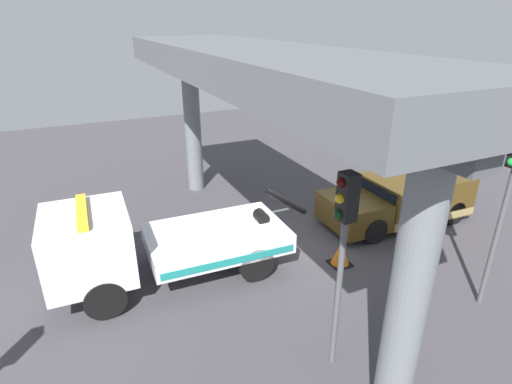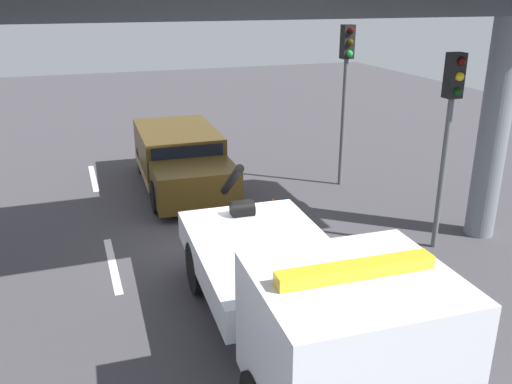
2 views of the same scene
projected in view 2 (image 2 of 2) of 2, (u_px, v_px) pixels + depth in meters
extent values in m
cube|color=#423F44|center=(224.00, 250.00, 12.17)|extent=(60.00, 40.00, 0.10)
cube|color=silver|center=(93.00, 178.00, 16.72)|extent=(2.60, 0.16, 0.01)
cube|color=silver|center=(113.00, 264.00, 11.40)|extent=(2.60, 0.16, 0.01)
cube|color=white|center=(264.00, 257.00, 9.68)|extent=(3.92, 2.53, 0.55)
cube|color=white|center=(351.00, 337.00, 6.50)|extent=(2.13, 2.37, 1.65)
cube|color=black|center=(379.00, 341.00, 5.83)|extent=(0.14, 2.21, 0.66)
cube|color=teal|center=(326.00, 253.00, 10.04)|extent=(3.65, 0.15, 0.20)
cylinder|color=black|center=(232.00, 180.00, 11.39)|extent=(1.42, 0.23, 1.07)
cylinder|color=black|center=(242.00, 209.00, 10.78)|extent=(0.38, 0.46, 0.36)
cube|color=yellow|center=(356.00, 270.00, 6.19)|extent=(0.31, 1.93, 0.16)
cylinder|color=black|center=(410.00, 377.00, 7.31)|extent=(1.01, 0.35, 1.00)
cylinder|color=black|center=(302.00, 253.00, 10.80)|extent=(1.01, 0.35, 1.00)
cylinder|color=black|center=(199.00, 267.00, 10.22)|extent=(1.01, 0.35, 1.00)
cube|color=#4C3814|center=(177.00, 151.00, 16.30)|extent=(3.53, 2.32, 1.35)
cube|color=#4C3814|center=(195.00, 184.00, 14.05)|extent=(1.80, 2.17, 0.95)
cube|color=black|center=(188.00, 157.00, 14.63)|extent=(0.13, 1.94, 0.59)
cube|color=#9E8451|center=(178.00, 166.00, 16.47)|extent=(3.55, 2.34, 0.28)
cylinder|color=black|center=(230.00, 189.00, 14.55)|extent=(0.85, 0.31, 0.84)
cylinder|color=black|center=(157.00, 196.00, 14.01)|extent=(0.85, 0.31, 0.84)
cylinder|color=black|center=(203.00, 155.00, 17.59)|extent=(0.85, 0.31, 0.84)
cylinder|color=black|center=(143.00, 160.00, 17.05)|extent=(0.85, 0.31, 0.84)
cylinder|color=slate|center=(495.00, 124.00, 11.98)|extent=(0.65, 0.65, 5.26)
cube|color=#4A4E52|center=(239.00, 9.00, 9.31)|extent=(0.50, 13.36, 0.36)
cylinder|color=#515456|center=(343.00, 124.00, 15.57)|extent=(0.12, 0.12, 3.65)
cube|color=black|center=(347.00, 42.00, 14.79)|extent=(0.28, 0.32, 0.90)
sphere|color=#360605|center=(351.00, 31.00, 14.55)|extent=(0.18, 0.18, 0.18)
sphere|color=#3A2D06|center=(350.00, 42.00, 14.65)|extent=(0.18, 0.18, 0.18)
sphere|color=green|center=(350.00, 54.00, 14.75)|extent=(0.18, 0.18, 0.18)
cylinder|color=#515456|center=(442.00, 176.00, 11.64)|extent=(0.12, 0.12, 3.34)
cube|color=black|center=(454.00, 76.00, 10.91)|extent=(0.28, 0.32, 0.90)
sphere|color=#360605|center=(462.00, 61.00, 10.67)|extent=(0.18, 0.18, 0.18)
sphere|color=gold|center=(460.00, 77.00, 10.77)|extent=(0.18, 0.18, 0.18)
sphere|color=black|center=(458.00, 92.00, 10.87)|extent=(0.18, 0.18, 0.18)
cone|color=orange|center=(273.00, 211.00, 13.23)|extent=(0.54, 0.54, 0.72)
cube|color=black|center=(273.00, 224.00, 13.35)|extent=(0.60, 0.60, 0.03)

